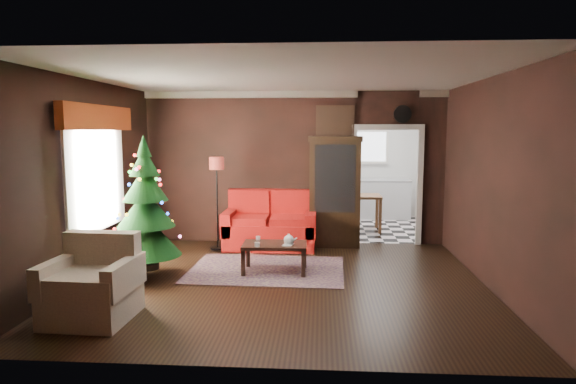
# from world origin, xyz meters

# --- Properties ---
(floor) EXTENTS (5.50, 5.50, 0.00)m
(floor) POSITION_xyz_m (0.00, 0.00, 0.00)
(floor) COLOR black
(floor) RESTS_ON ground
(ceiling) EXTENTS (5.50, 5.50, 0.00)m
(ceiling) POSITION_xyz_m (0.00, 0.00, 2.80)
(ceiling) COLOR white
(ceiling) RESTS_ON ground
(wall_back) EXTENTS (5.50, 0.00, 5.50)m
(wall_back) POSITION_xyz_m (0.00, 2.50, 1.40)
(wall_back) COLOR black
(wall_back) RESTS_ON ground
(wall_front) EXTENTS (5.50, 0.00, 5.50)m
(wall_front) POSITION_xyz_m (0.00, -2.50, 1.40)
(wall_front) COLOR black
(wall_front) RESTS_ON ground
(wall_left) EXTENTS (0.00, 5.50, 5.50)m
(wall_left) POSITION_xyz_m (-2.75, 0.00, 1.40)
(wall_left) COLOR black
(wall_left) RESTS_ON ground
(wall_right) EXTENTS (0.00, 5.50, 5.50)m
(wall_right) POSITION_xyz_m (2.75, 0.00, 1.40)
(wall_right) COLOR black
(wall_right) RESTS_ON ground
(doorway) EXTENTS (1.10, 0.10, 2.10)m
(doorway) POSITION_xyz_m (1.70, 2.50, 1.05)
(doorway) COLOR silver
(doorway) RESTS_ON ground
(left_window) EXTENTS (0.05, 1.60, 1.40)m
(left_window) POSITION_xyz_m (-2.71, 0.20, 1.45)
(left_window) COLOR white
(left_window) RESTS_ON wall_left
(valance) EXTENTS (0.12, 2.10, 0.35)m
(valance) POSITION_xyz_m (-2.63, 0.20, 2.27)
(valance) COLOR maroon
(valance) RESTS_ON wall_left
(kitchen_floor) EXTENTS (3.00, 3.00, 0.00)m
(kitchen_floor) POSITION_xyz_m (1.70, 4.00, 0.00)
(kitchen_floor) COLOR white
(kitchen_floor) RESTS_ON ground
(kitchen_window) EXTENTS (0.70, 0.06, 0.70)m
(kitchen_window) POSITION_xyz_m (1.70, 5.45, 1.70)
(kitchen_window) COLOR white
(kitchen_window) RESTS_ON ground
(rug) EXTENTS (2.35, 1.74, 0.01)m
(rug) POSITION_xyz_m (-0.30, 0.60, 0.01)
(rug) COLOR #614857
(rug) RESTS_ON ground
(loveseat) EXTENTS (1.70, 0.90, 1.00)m
(loveseat) POSITION_xyz_m (-0.40, 2.05, 0.50)
(loveseat) COLOR maroon
(loveseat) RESTS_ON ground
(curio_cabinet) EXTENTS (0.90, 0.45, 1.90)m
(curio_cabinet) POSITION_xyz_m (0.75, 2.27, 0.95)
(curio_cabinet) COLOR black
(curio_cabinet) RESTS_ON ground
(floor_lamp) EXTENTS (0.32, 0.32, 1.61)m
(floor_lamp) POSITION_xyz_m (-1.29, 1.78, 0.83)
(floor_lamp) COLOR black
(floor_lamp) RESTS_ON ground
(christmas_tree) EXTENTS (1.25, 1.25, 1.84)m
(christmas_tree) POSITION_xyz_m (-1.95, 0.08, 1.05)
(christmas_tree) COLOR black
(christmas_tree) RESTS_ON ground
(armchair) EXTENTS (0.95, 0.95, 0.93)m
(armchair) POSITION_xyz_m (-2.02, -1.49, 0.46)
(armchair) COLOR tan
(armchair) RESTS_ON ground
(coffee_table) EXTENTS (0.95, 0.58, 0.42)m
(coffee_table) POSITION_xyz_m (-0.17, 0.48, 0.22)
(coffee_table) COLOR black
(coffee_table) RESTS_ON rug
(teapot) EXTENTS (0.21, 0.21, 0.16)m
(teapot) POSITION_xyz_m (0.04, 0.41, 0.51)
(teapot) COLOR silver
(teapot) RESTS_ON coffee_table
(cup_a) EXTENTS (0.08, 0.08, 0.06)m
(cup_a) POSITION_xyz_m (-0.44, 0.71, 0.46)
(cup_a) COLOR silver
(cup_a) RESTS_ON coffee_table
(cup_b) EXTENTS (0.10, 0.10, 0.06)m
(cup_b) POSITION_xyz_m (-0.40, 0.27, 0.47)
(cup_b) COLOR white
(cup_b) RESTS_ON coffee_table
(book) EXTENTS (0.14, 0.04, 0.19)m
(book) POSITION_xyz_m (-0.03, 0.40, 0.53)
(book) COLOR gray
(book) RESTS_ON coffee_table
(wall_clock) EXTENTS (0.32, 0.32, 0.06)m
(wall_clock) POSITION_xyz_m (1.95, 2.45, 2.38)
(wall_clock) COLOR white
(wall_clock) RESTS_ON wall_back
(painting) EXTENTS (0.62, 0.05, 0.52)m
(painting) POSITION_xyz_m (0.75, 2.46, 2.25)
(painting) COLOR #A06C35
(painting) RESTS_ON wall_back
(kitchen_counter) EXTENTS (1.80, 0.60, 0.90)m
(kitchen_counter) POSITION_xyz_m (1.70, 5.20, 0.45)
(kitchen_counter) COLOR silver
(kitchen_counter) RESTS_ON ground
(kitchen_table) EXTENTS (0.70, 0.70, 0.75)m
(kitchen_table) POSITION_xyz_m (1.40, 3.70, 0.38)
(kitchen_table) COLOR brown
(kitchen_table) RESTS_ON ground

